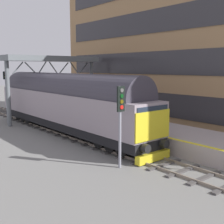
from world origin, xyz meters
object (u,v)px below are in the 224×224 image
signal_post_mid (120,115)px  waiting_passenger (152,115)px  diesel_locomotive (64,101)px  signal_post_far (6,91)px

signal_post_mid → waiting_passenger: bearing=24.1°
diesel_locomotive → signal_post_mid: bearing=-102.8°
waiting_passenger → diesel_locomotive: bearing=6.5°
signal_post_mid → waiting_passenger: 5.11m
signal_post_far → diesel_locomotive: bearing=-73.7°
signal_post_far → waiting_passenger: signal_post_far is taller
signal_post_far → waiting_passenger: size_ratio=2.90×
diesel_locomotive → waiting_passenger: bearing=-69.1°
diesel_locomotive → signal_post_far: 7.19m
diesel_locomotive → waiting_passenger: (2.59, -6.80, -0.49)m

